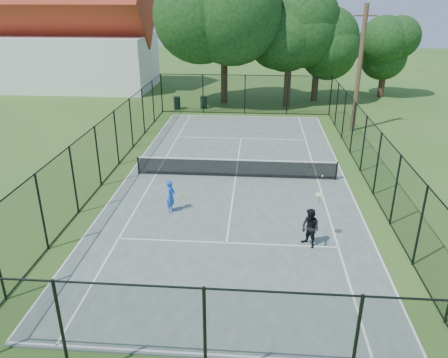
# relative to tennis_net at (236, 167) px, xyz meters

# --- Properties ---
(ground) EXTENTS (120.00, 120.00, 0.00)m
(ground) POSITION_rel_tennis_net_xyz_m (0.00, 0.00, -0.58)
(ground) COLOR #326221
(tennis_court) EXTENTS (11.00, 24.00, 0.06)m
(tennis_court) POSITION_rel_tennis_net_xyz_m (0.00, 0.00, -0.55)
(tennis_court) COLOR #515F57
(tennis_court) RESTS_ON ground
(tennis_net) EXTENTS (10.08, 0.08, 0.95)m
(tennis_net) POSITION_rel_tennis_net_xyz_m (0.00, 0.00, 0.00)
(tennis_net) COLOR black
(tennis_net) RESTS_ON tennis_court
(fence) EXTENTS (13.10, 26.10, 3.00)m
(fence) POSITION_rel_tennis_net_xyz_m (0.00, 0.00, 0.92)
(fence) COLOR black
(fence) RESTS_ON ground
(tree_near_left) EXTENTS (8.08, 8.08, 10.53)m
(tree_near_left) POSITION_rel_tennis_net_xyz_m (-1.88, 16.58, 5.90)
(tree_near_left) COLOR #332114
(tree_near_left) RESTS_ON ground
(tree_near_mid) EXTENTS (6.54, 6.54, 8.55)m
(tree_near_mid) POSITION_rel_tennis_net_xyz_m (3.37, 15.75, 4.69)
(tree_near_mid) COLOR #332114
(tree_near_mid) RESTS_ON ground
(tree_near_right) EXTENTS (5.28, 5.28, 7.29)m
(tree_near_right) POSITION_rel_tennis_net_xyz_m (5.90, 17.97, 4.05)
(tree_near_right) COLOR #332114
(tree_near_right) RESTS_ON ground
(tree_far_right) EXTENTS (4.80, 4.80, 6.35)m
(tree_far_right) POSITION_rel_tennis_net_xyz_m (12.09, 20.03, 3.35)
(tree_far_right) COLOR #332114
(tree_far_right) RESTS_ON ground
(building) EXTENTS (15.30, 8.15, 11.87)m
(building) POSITION_rel_tennis_net_xyz_m (-17.00, 22.00, 4.35)
(building) COLOR silver
(building) RESTS_ON ground
(trash_bin_left) EXTENTS (0.58, 0.58, 1.00)m
(trash_bin_left) POSITION_rel_tennis_net_xyz_m (-5.51, 14.02, -0.07)
(trash_bin_left) COLOR black
(trash_bin_left) RESTS_ON ground
(trash_bin_right) EXTENTS (0.58, 0.58, 0.99)m
(trash_bin_right) POSITION_rel_tennis_net_xyz_m (-3.39, 14.46, -0.08)
(trash_bin_right) COLOR black
(trash_bin_right) RESTS_ON ground
(utility_pole) EXTENTS (1.40, 0.30, 8.11)m
(utility_pole) POSITION_rel_tennis_net_xyz_m (7.50, 9.00, 3.54)
(utility_pole) COLOR #4C3823
(utility_pole) RESTS_ON ground
(player_blue) EXTENTS (0.80, 0.57, 1.43)m
(player_blue) POSITION_rel_tennis_net_xyz_m (-2.53, -3.98, 0.19)
(player_blue) COLOR blue
(player_blue) RESTS_ON tennis_court
(player_black) EXTENTS (0.90, 1.18, 2.56)m
(player_black) POSITION_rel_tennis_net_xyz_m (3.04, -6.37, 0.23)
(player_black) COLOR black
(player_black) RESTS_ON tennis_court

